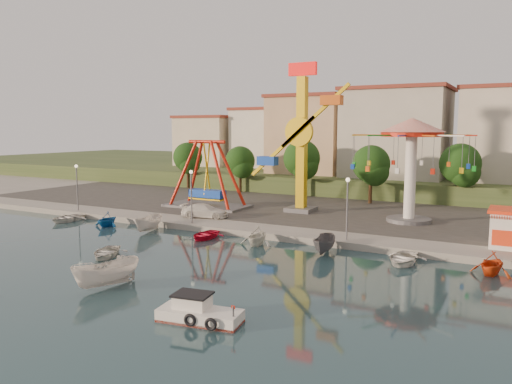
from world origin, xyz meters
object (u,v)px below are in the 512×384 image
Objects in this scene: kamikaze_tower at (304,142)px; rowboat_a at (106,252)px; skiff at (107,274)px; van at (205,211)px; cabin_motorboat at (198,314)px; pirate_ship_ride at (207,176)px; wave_swinger at (411,146)px.

kamikaze_tower is 4.42× the size of rowboat_a.
kamikaze_tower is 3.53× the size of skiff.
cabin_motorboat is at bearing -161.99° from van.
pirate_ship_ride is 0.86× the size of wave_swinger.
van is (-15.09, 22.70, 0.91)m from cabin_motorboat.
wave_swinger is at bearing 72.52° from cabin_motorboat.
pirate_ship_ride is 12.45m from kamikaze_tower.
pirate_ship_ride is 23.60m from wave_swinger.
wave_swinger is 2.48× the size of skiff.
rowboat_a is at bearing -128.32° from wave_swinger.
wave_swinger reaches higher than pirate_ship_ride.
van is at bearing 123.14° from skiff.
kamikaze_tower is 3.60× the size of cabin_motorboat.
van is (-6.83, 20.87, 0.42)m from skiff.
skiff is at bearing -113.88° from wave_swinger.
rowboat_a is 7.86m from skiff.
cabin_motorboat is (-4.39, -30.42, -7.78)m from wave_swinger.
cabin_motorboat reaches higher than rowboat_a.
wave_swinger is 2.53× the size of cabin_motorboat.
van is at bearing -58.21° from pirate_ship_ride.
pirate_ship_ride is 2.68× the size of rowboat_a.
wave_swinger is at bearing 81.14° from skiff.
pirate_ship_ride is 22.35m from rowboat_a.
kamikaze_tower reaches higher than wave_swinger.
rowboat_a is at bearing -76.92° from pirate_ship_ride.
van is at bearing 114.35° from cabin_motorboat.
wave_swinger is 31.71m from cabin_motorboat.
pirate_ship_ride is at bearing -170.20° from kamikaze_tower.
cabin_motorboat is at bearing 2.51° from skiff.
skiff reaches higher than cabin_motorboat.
wave_swinger reaches higher than cabin_motorboat.
pirate_ship_ride is 2.14× the size of skiff.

